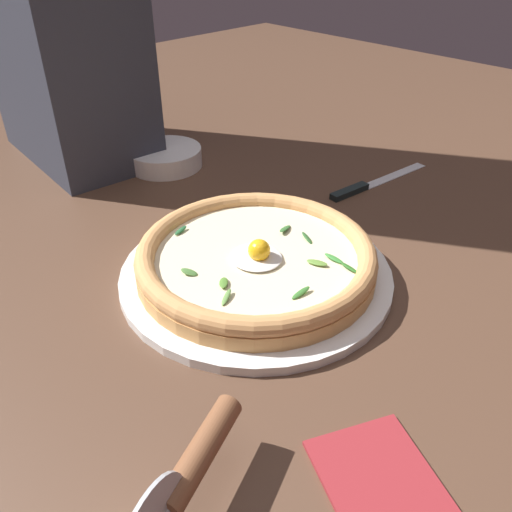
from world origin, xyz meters
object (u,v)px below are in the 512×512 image
object	(u,v)px
table_knife	(366,185)
folded_napkin	(391,498)
pizza_cutter	(186,477)
pizza	(256,257)
side_bowl	(165,157)

from	to	relation	value
table_knife	folded_napkin	size ratio (longest dim) A/B	1.61
pizza_cutter	table_knife	xyz separation A→B (m)	(-0.24, 0.55, -0.04)
pizza	side_bowl	bearing A→B (deg)	161.50
pizza_cutter	side_bowl	bearing A→B (deg)	145.67
folded_napkin	pizza_cutter	bearing A→B (deg)	-131.15
pizza_cutter	folded_napkin	world-z (taller)	pizza_cutter
pizza_cutter	folded_napkin	size ratio (longest dim) A/B	1.11
pizza	pizza_cutter	xyz separation A→B (m)	(0.18, -0.25, 0.01)
side_bowl	table_knife	distance (m)	0.35
table_knife	folded_napkin	xyz separation A→B (m)	(0.34, -0.44, 0.00)
side_bowl	table_knife	xyz separation A→B (m)	(0.30, 0.19, -0.01)
pizza_cutter	folded_napkin	bearing A→B (deg)	48.85
pizza_cutter	table_knife	size ratio (longest dim) A/B	0.69
pizza	side_bowl	world-z (taller)	pizza
side_bowl	folded_napkin	world-z (taller)	side_bowl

